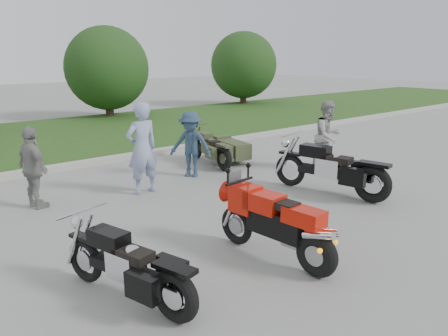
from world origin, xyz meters
TOP-DOWN VIEW (x-y plane):
  - ground at (0.00, 0.00)m, footprint 80.00×80.00m
  - curb at (0.00, 6.00)m, footprint 60.00×0.30m
  - grass_strip at (0.00, 10.15)m, footprint 60.00×8.00m
  - tree_mid_right at (4.00, 13.50)m, footprint 3.60×3.60m
  - tree_far_right at (12.00, 13.50)m, footprint 3.60×3.60m
  - sportbike_red at (-0.26, -0.83)m, footprint 0.46×2.05m
  - cruiser_left at (-2.34, -0.52)m, footprint 0.75×2.09m
  - cruiser_right at (2.81, 0.47)m, footprint 0.79×2.55m
  - cruiser_sidecar at (2.74, 3.98)m, footprint 1.20×2.11m
  - person_stripe at (-0.16, 3.07)m, footprint 0.71×0.47m
  - person_grey at (4.30, 1.80)m, footprint 0.88×0.71m
  - person_denim at (1.33, 3.47)m, footprint 1.04×1.15m
  - person_back at (-2.19, 3.56)m, footprint 0.55×0.97m

SIDE VIEW (x-z plane):
  - ground at x=0.00m, z-range 0.00..0.00m
  - grass_strip at x=0.00m, z-range 0.00..0.14m
  - curb at x=0.00m, z-range 0.00..0.15m
  - cruiser_sidecar at x=2.74m, z-range -0.03..0.79m
  - cruiser_left at x=-2.34m, z-range 0.01..0.83m
  - cruiser_right at x=2.81m, z-range 0.01..1.00m
  - sportbike_red at x=-0.26m, z-range 0.08..1.06m
  - person_denim at x=1.33m, z-range 0.00..1.55m
  - person_back at x=-2.19m, z-range 0.00..1.56m
  - person_grey at x=4.30m, z-range 0.00..1.74m
  - person_stripe at x=-0.16m, z-range 0.00..1.91m
  - tree_mid_right at x=4.00m, z-range 0.19..4.19m
  - tree_far_right at x=12.00m, z-range 0.19..4.19m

